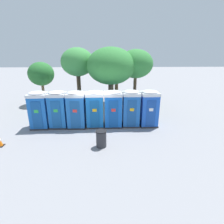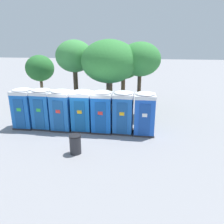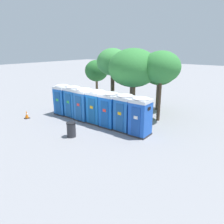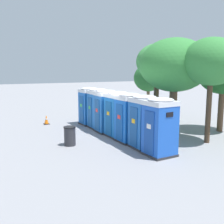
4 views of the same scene
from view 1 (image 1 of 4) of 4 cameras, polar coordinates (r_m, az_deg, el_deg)
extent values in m
plane|color=gray|center=(12.71, -5.40, -4.21)|extent=(120.00, 120.00, 0.00)
cube|color=#2D2D33|center=(13.22, -22.00, -4.38)|extent=(1.23, 1.23, 0.10)
cube|color=blue|center=(12.87, -22.58, 0.15)|extent=(1.17, 1.17, 2.10)
cube|color=#144C97|center=(12.36, -23.35, -1.03)|extent=(0.63, 0.05, 1.85)
cube|color=green|center=(12.27, -23.53, 0.16)|extent=(0.28, 0.02, 0.20)
cube|color=black|center=(12.50, -20.46, 3.42)|extent=(0.03, 0.36, 0.20)
cube|color=silver|center=(12.58, -23.21, 5.13)|extent=(1.20, 1.21, 0.20)
ellipsoid|color=silver|center=(12.55, -23.30, 5.80)|extent=(1.15, 1.15, 0.18)
cube|color=#2D2D33|center=(12.93, -16.64, -4.30)|extent=(1.21, 1.23, 0.10)
cube|color=blue|center=(12.56, -17.09, 0.34)|extent=(1.15, 1.17, 2.10)
cube|color=#155198|center=(12.05, -17.78, -0.86)|extent=(0.62, 0.05, 1.85)
cube|color=green|center=(11.95, -17.93, 0.36)|extent=(0.28, 0.01, 0.20)
cube|color=black|center=(12.21, -14.82, 3.64)|extent=(0.03, 0.36, 0.20)
cube|color=silver|center=(12.27, -17.59, 5.46)|extent=(1.18, 1.20, 0.20)
ellipsoid|color=silver|center=(12.24, -17.65, 6.14)|extent=(1.13, 1.14, 0.18)
cube|color=#2D2D33|center=(12.59, -11.18, -4.46)|extent=(1.24, 1.22, 0.10)
cube|color=blue|center=(12.22, -11.49, 0.30)|extent=(1.18, 1.16, 2.10)
cube|color=#185197|center=(11.70, -11.95, -0.94)|extent=(0.64, 0.04, 1.85)
cube|color=red|center=(11.59, -12.05, 0.32)|extent=(0.28, 0.01, 0.20)
cube|color=black|center=(11.92, -8.92, 3.69)|extent=(0.03, 0.36, 0.20)
cube|color=silver|center=(11.92, -11.84, 5.57)|extent=(1.21, 1.20, 0.20)
ellipsoid|color=silver|center=(11.89, -11.89, 6.27)|extent=(1.15, 1.14, 0.18)
cube|color=#2D2D33|center=(12.54, -5.44, -4.28)|extent=(1.21, 1.22, 0.10)
cube|color=blue|center=(12.16, -5.59, 0.51)|extent=(1.16, 1.16, 2.10)
cube|color=#115096|center=(11.63, -5.67, -0.72)|extent=(0.62, 0.04, 1.85)
cube|color=yellow|center=(11.53, -5.72, 0.54)|extent=(0.28, 0.01, 0.20)
cube|color=black|center=(11.95, -2.92, 3.92)|extent=(0.03, 0.36, 0.20)
cube|color=silver|center=(11.86, -5.76, 5.81)|extent=(1.19, 1.20, 0.20)
ellipsoid|color=silver|center=(11.83, -5.79, 6.52)|extent=(1.13, 1.14, 0.18)
cube|color=#2D2D33|center=(12.51, 0.31, -4.25)|extent=(1.22, 1.20, 0.10)
cube|color=blue|center=(12.13, 0.32, 0.55)|extent=(1.16, 1.15, 2.10)
cube|color=#114BA0|center=(11.60, 0.47, -0.69)|extent=(0.64, 0.03, 1.85)
cube|color=red|center=(11.49, 0.48, 0.58)|extent=(0.28, 0.01, 0.20)
cube|color=black|center=(11.97, 3.16, 3.94)|extent=(0.03, 0.36, 0.20)
cube|color=silver|center=(11.83, 0.33, 5.86)|extent=(1.20, 1.18, 0.20)
ellipsoid|color=silver|center=(11.80, 0.33, 6.57)|extent=(1.14, 1.12, 0.18)
cube|color=#2D2D33|center=(12.68, 5.98, -4.04)|extent=(1.20, 1.23, 0.10)
cube|color=blue|center=(12.30, 6.15, 0.70)|extent=(1.15, 1.17, 2.10)
cube|color=#174B93|center=(11.78, 6.48, -0.51)|extent=(0.62, 0.05, 1.85)
cube|color=yellow|center=(11.67, 6.53, 0.74)|extent=(0.28, 0.01, 0.20)
cube|color=black|center=(12.19, 8.94, 4.01)|extent=(0.03, 0.36, 0.20)
cube|color=silver|center=(12.01, 6.34, 5.94)|extent=(1.18, 1.20, 0.20)
ellipsoid|color=silver|center=(11.98, 6.36, 6.64)|extent=(1.12, 1.14, 0.18)
cube|color=#2D2D33|center=(12.86, 11.57, -3.99)|extent=(1.24, 1.23, 0.10)
cube|color=blue|center=(12.50, 11.88, 0.68)|extent=(1.18, 1.17, 2.10)
cube|color=#17449E|center=(11.99, 12.59, -0.51)|extent=(0.63, 0.05, 1.85)
cube|color=white|center=(11.88, 12.71, 0.72)|extent=(0.28, 0.02, 0.20)
cube|color=black|center=(12.47, 14.71, 3.95)|extent=(0.03, 0.36, 0.20)
cube|color=silver|center=(12.20, 12.24, 5.84)|extent=(1.22, 1.20, 0.20)
ellipsoid|color=silver|center=(12.17, 12.28, 6.52)|extent=(1.16, 1.15, 0.18)
cylinder|color=#4C3826|center=(15.51, 7.40, 6.54)|extent=(0.27, 0.27, 3.45)
ellipsoid|color=#337F38|center=(15.21, 7.77, 15.31)|extent=(2.84, 2.84, 2.35)
cylinder|color=#4C3826|center=(15.92, -10.66, 6.92)|extent=(0.35, 0.35, 3.58)
ellipsoid|color=#3D8C42|center=(15.63, -11.20, 15.71)|extent=(2.77, 2.77, 2.37)
cylinder|color=brown|center=(14.86, -0.36, 5.57)|extent=(0.44, 0.44, 3.14)
ellipsoid|color=#337F38|center=(14.52, -0.37, 14.79)|extent=(3.88, 3.88, 2.95)
cylinder|color=brown|center=(19.07, -21.48, 6.02)|extent=(0.26, 0.26, 2.40)
ellipsoid|color=#286B2D|center=(18.81, -22.13, 11.45)|extent=(2.47, 2.47, 2.28)
cylinder|color=brown|center=(18.01, 1.45, 7.34)|extent=(0.34, 0.34, 2.84)
ellipsoid|color=#1E5B23|center=(17.73, 1.50, 14.10)|extent=(2.97, 2.97, 2.56)
cylinder|color=#2D2D33|center=(9.66, -3.53, -8.85)|extent=(0.56, 0.56, 0.89)
cylinder|color=black|center=(9.46, -3.58, -6.29)|extent=(0.59, 0.59, 0.06)
cube|color=black|center=(11.67, -32.63, -9.25)|extent=(0.36, 0.36, 0.04)
camera|label=2|loc=(3.07, 102.28, 3.61)|focal=35.00mm
camera|label=3|loc=(9.84, 88.72, 4.71)|focal=35.00mm
camera|label=4|loc=(12.67, 66.30, 2.12)|focal=42.00mm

